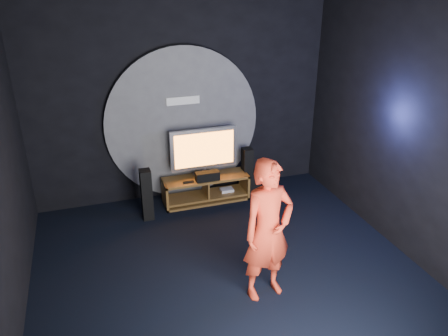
{
  "coord_description": "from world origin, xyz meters",
  "views": [
    {
      "loc": [
        -1.52,
        -4.41,
        3.65
      ],
      "look_at": [
        0.27,
        1.05,
        1.05
      ],
      "focal_mm": 35.0,
      "sensor_mm": 36.0,
      "label": 1
    }
  ],
  "objects_px": {
    "tv": "(204,151)",
    "subwoofer": "(250,181)",
    "player": "(268,231)",
    "media_console": "(206,190)",
    "tower_speaker_right": "(247,171)",
    "tower_speaker_left": "(147,195)"
  },
  "relations": [
    {
      "from": "tv",
      "to": "tower_speaker_right",
      "type": "relative_size",
      "value": 1.34
    },
    {
      "from": "tv",
      "to": "subwoofer",
      "type": "bearing_deg",
      "value": 4.39
    },
    {
      "from": "tower_speaker_right",
      "to": "tv",
      "type": "bearing_deg",
      "value": 179.94
    },
    {
      "from": "player",
      "to": "media_console",
      "type": "bearing_deg",
      "value": 81.42
    },
    {
      "from": "tv",
      "to": "tower_speaker_left",
      "type": "xyz_separation_m",
      "value": [
        -1.05,
        -0.35,
        -0.49
      ]
    },
    {
      "from": "tower_speaker_right",
      "to": "player",
      "type": "distance_m",
      "value": 2.72
    },
    {
      "from": "media_console",
      "to": "tower_speaker_left",
      "type": "bearing_deg",
      "value": -165.03
    },
    {
      "from": "media_console",
      "to": "subwoofer",
      "type": "distance_m",
      "value": 0.87
    },
    {
      "from": "tower_speaker_right",
      "to": "subwoofer",
      "type": "bearing_deg",
      "value": 37.88
    },
    {
      "from": "media_console",
      "to": "player",
      "type": "height_order",
      "value": "player"
    },
    {
      "from": "subwoofer",
      "to": "media_console",
      "type": "bearing_deg",
      "value": -171.16
    },
    {
      "from": "tower_speaker_left",
      "to": "player",
      "type": "relative_size",
      "value": 0.48
    },
    {
      "from": "media_console",
      "to": "tv",
      "type": "height_order",
      "value": "tv"
    },
    {
      "from": "subwoofer",
      "to": "player",
      "type": "height_order",
      "value": "player"
    },
    {
      "from": "tower_speaker_right",
      "to": "player",
      "type": "relative_size",
      "value": 0.48
    },
    {
      "from": "media_console",
      "to": "subwoofer",
      "type": "height_order",
      "value": "media_console"
    },
    {
      "from": "tower_speaker_right",
      "to": "player",
      "type": "xyz_separation_m",
      "value": [
        -0.73,
        -2.58,
        0.47
      ]
    },
    {
      "from": "media_console",
      "to": "player",
      "type": "relative_size",
      "value": 0.82
    },
    {
      "from": "tower_speaker_left",
      "to": "subwoofer",
      "type": "distance_m",
      "value": 1.98
    },
    {
      "from": "media_console",
      "to": "tower_speaker_left",
      "type": "height_order",
      "value": "tower_speaker_left"
    },
    {
      "from": "tower_speaker_right",
      "to": "player",
      "type": "height_order",
      "value": "player"
    },
    {
      "from": "tower_speaker_left",
      "to": "subwoofer",
      "type": "relative_size",
      "value": 2.45
    }
  ]
}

